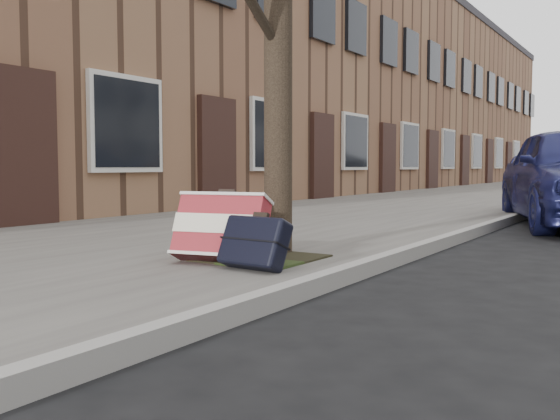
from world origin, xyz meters
The scene contains 6 objects.
ground centered at (0.00, 0.00, 0.00)m, with size 120.00×120.00×0.00m, color black.
near_sidewalk centered at (-3.70, 15.00, 0.06)m, with size 5.00×70.00×0.12m, color slate.
house_near centered at (-9.60, 16.00, 3.50)m, with size 6.80×40.00×7.00m, color brown.
dirt_patch centered at (-2.00, 1.20, 0.13)m, with size 0.85×0.85×0.01m, color black.
suitcase_red centered at (-2.14, 0.85, 0.39)m, with size 0.70×0.19×0.51m, color maroon.
suitcase_navy centered at (-1.75, 0.73, 0.32)m, with size 0.52×0.17×0.37m, color black.
Camera 1 is at (0.76, -2.94, 0.86)m, focal length 40.00 mm.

